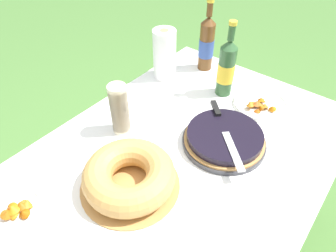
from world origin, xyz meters
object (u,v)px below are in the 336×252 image
Objects in this scene: berry_tart at (224,139)px; serving_knife at (223,127)px; bundt_cake at (129,176)px; cider_bottle_amber at (207,44)px; paper_towel_roll at (164,54)px; snack_plate_right at (260,104)px; snack_plate_near at (15,214)px; cider_bottle_green at (226,68)px; cup_stack at (119,109)px.

serving_knife is at bearing 46.92° from berry_tart.
cider_bottle_amber is (0.79, 0.22, 0.09)m from bundt_cake.
cider_bottle_amber is 0.22m from paper_towel_roll.
serving_knife is 0.29m from snack_plate_right.
bundt_cake is at bearing -32.75° from snack_plate_near.
cider_bottle_green is 0.23m from cider_bottle_amber.
berry_tart is 0.05m from serving_knife.
snack_plate_near is at bearing -177.10° from cup_stack.
berry_tart is 1.34× the size of snack_plate_right.
bundt_cake is 1.38× the size of paper_towel_roll.
cider_bottle_amber reaches higher than snack_plate_right.
serving_knife is 0.53m from cider_bottle_amber.
bundt_cake is 0.36m from snack_plate_near.
snack_plate_right is 0.98× the size of paper_towel_roll.
cider_bottle_green reaches higher than snack_plate_near.
serving_knife is 0.82× the size of cider_bottle_amber.
cup_stack is at bearing -179.67° from cider_bottle_amber.
paper_towel_roll is at bearing -161.52° from serving_knife.
cider_bottle_amber is at bearing 55.31° from cider_bottle_green.
snack_plate_near is (-1.09, -0.03, -0.12)m from cider_bottle_amber.
paper_towel_roll is at bearing 15.64° from cup_stack.
cup_stack is 0.49m from snack_plate_near.
berry_tart is 0.36m from cider_bottle_green.
bundt_cake reaches higher than serving_knife.
cup_stack is 0.61× the size of cider_bottle_amber.
serving_knife is (0.02, 0.02, 0.04)m from berry_tart.
cider_bottle_amber reaches higher than cup_stack.
berry_tart is 0.40m from bundt_cake.
serving_knife is 0.51m from paper_towel_roll.
cider_bottle_green reaches higher than berry_tart.
cider_bottle_amber is 1.87× the size of snack_plate_near.
serving_knife is 1.19× the size of paper_towel_roll.
cider_bottle_green is 1.82× the size of snack_plate_near.
bundt_cake is at bearing -129.35° from cup_stack.
bundt_cake is at bearing -164.20° from cider_bottle_amber.
cider_bottle_green is 1.42× the size of paper_towel_roll.
snack_plate_right is at bearing 127.67° from serving_knife.
cup_stack is 0.62m from snack_plate_right.
cup_stack is 1.13× the size of snack_plate_near.
bundt_cake is 0.82m from cider_bottle_amber.
snack_plate_right is at bearing -81.42° from paper_towel_roll.
cider_bottle_green reaches higher than serving_knife.
cider_bottle_amber reaches higher than serving_knife.
snack_plate_near is 0.80× the size of snack_plate_right.
paper_towel_roll is (0.42, 0.12, 0.01)m from cup_stack.
cup_stack is at bearing 143.11° from snack_plate_right.
cider_bottle_green is at bearing -124.69° from cider_bottle_amber.
cider_bottle_green is (0.27, 0.16, 0.07)m from serving_knife.
cider_bottle_amber is (0.42, 0.37, 0.11)m from berry_tart.
cup_stack is (-0.19, 0.36, 0.08)m from berry_tart.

